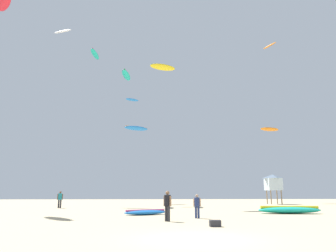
{
  "coord_description": "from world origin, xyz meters",
  "views": [
    {
      "loc": [
        -1.83,
        -11.91,
        1.74
      ],
      "look_at": [
        0.0,
        18.92,
        8.4
      ],
      "focal_mm": 32.52,
      "sensor_mm": 36.0,
      "label": 1
    }
  ],
  "objects": [
    {
      "name": "kite_aloft_7",
      "position": [
        -19.02,
        20.69,
        23.23
      ],
      "size": [
        3.49,
        4.06,
        0.75
      ],
      "color": "red"
    },
    {
      "name": "ground_plane",
      "position": [
        0.0,
        0.0,
        0.0
      ],
      "size": [
        120.0,
        120.0,
        0.0
      ],
      "primitive_type": "plane",
      "color": "#C6B28C"
    },
    {
      "name": "kite_aloft_4",
      "position": [
        -0.36,
        24.28,
        17.23
      ],
      "size": [
        3.48,
        1.97,
        0.78
      ],
      "color": "yellow"
    },
    {
      "name": "kite_aloft_0",
      "position": [
        -16.57,
        34.93,
        27.69
      ],
      "size": [
        3.57,
        2.25,
        0.79
      ],
      "color": "white"
    },
    {
      "name": "kite_aloft_2",
      "position": [
        -4.56,
        31.03,
        14.89
      ],
      "size": [
        2.06,
        1.44,
        0.37
      ],
      "color": "blue"
    },
    {
      "name": "person_left",
      "position": [
        -11.5,
        22.5,
        1.04
      ],
      "size": [
        0.58,
        0.4,
        1.78
      ],
      "rotation": [
        0.0,
        0.0,
        1.8
      ],
      "color": "#2D2D33",
      "rests_on": "ground"
    },
    {
      "name": "kite_aloft_3",
      "position": [
        -10.77,
        33.42,
        23.07
      ],
      "size": [
        1.29,
        3.92,
        0.75
      ],
      "color": "#19B29E"
    },
    {
      "name": "person_midground",
      "position": [
        1.35,
        8.9,
        0.91
      ],
      "size": [
        0.5,
        0.35,
        1.56
      ],
      "rotation": [
        0.0,
        0.0,
        4.44
      ],
      "color": "navy",
      "rests_on": "ground"
    },
    {
      "name": "kite_aloft_6",
      "position": [
        17.51,
        32.93,
        25.14
      ],
      "size": [
        1.84,
        2.79,
        0.59
      ],
      "color": "orange"
    },
    {
      "name": "kite_aloft_5",
      "position": [
        -5.68,
        32.9,
        19.43
      ],
      "size": [
        1.52,
        4.39,
        0.78
      ],
      "color": "#19B29E"
    },
    {
      "name": "cooler_box",
      "position": [
        1.5,
        3.98,
        0.16
      ],
      "size": [
        0.56,
        0.36,
        0.32
      ],
      "primitive_type": "cube",
      "color": "#2D2D33",
      "rests_on": "ground"
    },
    {
      "name": "kite_aloft_8",
      "position": [
        18.58,
        37.95,
        12.18
      ],
      "size": [
        3.78,
        1.97,
        0.71
      ],
      "color": "orange"
    },
    {
      "name": "person_foreground",
      "position": [
        -0.75,
        6.86,
        1.04
      ],
      "size": [
        0.45,
        0.45,
        1.78
      ],
      "rotation": [
        0.0,
        0.0,
        3.93
      ],
      "color": "#2D2D33",
      "rests_on": "ground"
    },
    {
      "name": "kite_grounded_near",
      "position": [
        -2.13,
        12.06,
        0.2
      ],
      "size": [
        3.51,
        2.25,
        0.41
      ],
      "color": "blue",
      "rests_on": "ground"
    },
    {
      "name": "lifeguard_tower",
      "position": [
        15.86,
        31.43,
        3.05
      ],
      "size": [
        2.3,
        2.3,
        4.15
      ],
      "color": "#8C704C",
      "rests_on": "ground"
    },
    {
      "name": "kite_aloft_1",
      "position": [
        -4.09,
        35.85,
        11.64
      ],
      "size": [
        4.08,
        2.76,
        0.79
      ],
      "color": "blue"
    },
    {
      "name": "kite_grounded_mid",
      "position": [
        9.41,
        12.75,
        0.29
      ],
      "size": [
        5.09,
        1.84,
        0.61
      ],
      "color": "#19B29E",
      "rests_on": "ground"
    }
  ]
}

